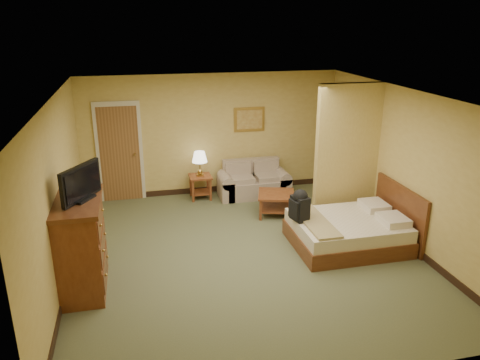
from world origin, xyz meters
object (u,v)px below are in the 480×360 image
object	(u,v)px
dresser	(81,245)
bed	(351,230)
coffee_table	(276,199)
loveseat	(253,184)

from	to	relation	value
dresser	bed	world-z (taller)	dresser
coffee_table	bed	size ratio (longest dim) A/B	0.45
coffee_table	dresser	xyz separation A→B (m)	(-3.45, -1.92, 0.36)
loveseat	coffee_table	size ratio (longest dim) A/B	1.76
loveseat	coffee_table	xyz separation A→B (m)	(0.16, -1.13, 0.07)
loveseat	dresser	xyz separation A→B (m)	(-3.29, -3.05, 0.43)
coffee_table	dresser	bearing A→B (deg)	-150.95
loveseat	dresser	bearing A→B (deg)	-137.19
loveseat	dresser	distance (m)	4.51
loveseat	coffee_table	bearing A→B (deg)	-81.82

